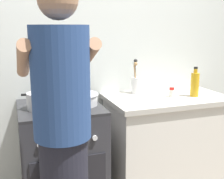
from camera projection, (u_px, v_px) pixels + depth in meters
The scene contains 9 objects.
back_wall at pixel (114, 52), 2.56m from camera, with size 3.20×0.10×2.50m.
countertop at pixel (165, 146), 2.52m from camera, with size 1.00×0.60×0.90m.
stove_range at pixel (62, 162), 2.23m from camera, with size 0.60×0.62×0.90m.
pot at pixel (40, 101), 2.04m from camera, with size 0.26×0.19×0.12m.
mixing_bowl at pixel (79, 99), 2.15m from camera, with size 0.29×0.29×0.09m.
utensil_crock at pixel (137, 83), 2.53m from camera, with size 0.10×0.10×0.30m.
spice_bottle at pixel (172, 92), 2.40m from camera, with size 0.04×0.04×0.08m.
oil_bottle at pixel (195, 84), 2.40m from camera, with size 0.07×0.07×0.25m.
person at pixel (63, 143), 1.55m from camera, with size 0.41×0.50×1.70m.
Camera 1 is at (-0.66, -1.93, 1.47)m, focal length 46.41 mm.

